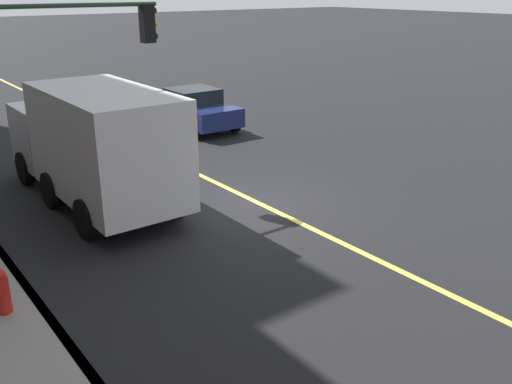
{
  "coord_description": "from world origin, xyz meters",
  "views": [
    {
      "loc": [
        -10.45,
        8.05,
        5.19
      ],
      "look_at": [
        -2.49,
        2.03,
        1.51
      ],
      "focal_mm": 39.48,
      "sensor_mm": 36.0,
      "label": 1
    }
  ],
  "objects_px": {
    "traffic_light_mast": "(41,65)",
    "fire_hydrant": "(3,295)",
    "truck_white": "(95,143)",
    "car_navy": "(195,109)"
  },
  "relations": [
    {
      "from": "car_navy",
      "to": "truck_white",
      "type": "xyz_separation_m",
      "value": [
        -5.31,
        6.04,
        0.8
      ]
    },
    {
      "from": "truck_white",
      "to": "fire_hydrant",
      "type": "xyz_separation_m",
      "value": [
        -4.18,
        3.37,
        -1.1
      ]
    },
    {
      "from": "traffic_light_mast",
      "to": "fire_hydrant",
      "type": "distance_m",
      "value": 5.53
    },
    {
      "from": "truck_white",
      "to": "traffic_light_mast",
      "type": "xyz_separation_m",
      "value": [
        -0.18,
        1.11,
        1.99
      ]
    },
    {
      "from": "truck_white",
      "to": "fire_hydrant",
      "type": "distance_m",
      "value": 5.48
    },
    {
      "from": "traffic_light_mast",
      "to": "fire_hydrant",
      "type": "xyz_separation_m",
      "value": [
        -4.0,
        2.26,
        -3.09
      ]
    },
    {
      "from": "traffic_light_mast",
      "to": "fire_hydrant",
      "type": "relative_size",
      "value": 5.4
    },
    {
      "from": "truck_white",
      "to": "fire_hydrant",
      "type": "bearing_deg",
      "value": 141.13
    },
    {
      "from": "truck_white",
      "to": "traffic_light_mast",
      "type": "bearing_deg",
      "value": 99.43
    },
    {
      "from": "car_navy",
      "to": "fire_hydrant",
      "type": "distance_m",
      "value": 13.37
    }
  ]
}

